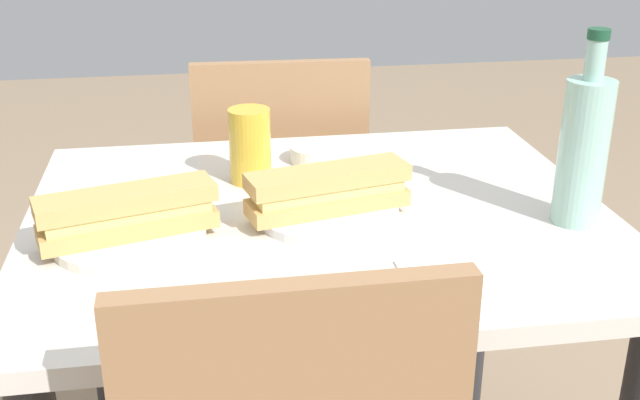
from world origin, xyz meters
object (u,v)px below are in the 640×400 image
Objects in this scene: knife_near at (115,221)px; baguette_sandwich_far at (328,190)px; olive_bowl at (316,154)px; beer_glass at (250,146)px; plate_far at (328,214)px; water_bottle at (583,148)px; baguette_sandwich_near at (127,212)px; knife_far at (309,197)px; chair_far at (280,204)px; plate_near at (130,238)px; dining_table at (320,283)px.

baguette_sandwich_far is at bearing -0.47° from knife_near.
knife_near is 0.44m from olive_bowl.
knife_near is 1.67× the size of olive_bowl.
beer_glass reaches higher than baguette_sandwich_far.
water_bottle is (0.38, -0.07, 0.11)m from plate_far.
baguette_sandwich_near is 0.30m from knife_far.
chair_far is at bearing 119.89° from water_bottle.
beer_glass is at bearing -147.42° from olive_bowl.
water_bottle reaches higher than beer_glass.
water_bottle reaches higher than chair_far.
beer_glass reaches higher than baguette_sandwich_near.
water_bottle is (0.71, -0.08, 0.10)m from knife_near.
knife_near reaches higher than plate_near.
olive_bowl is at bearing 42.98° from plate_near.
water_bottle reaches higher than knife_far.
dining_table is 0.14m from plate_far.
baguette_sandwich_near is at bearing 90.00° from plate_near.
dining_table is at bearing 4.58° from knife_near.
olive_bowl reaches higher than plate_far.
plate_near is 0.69m from water_bottle.
plate_far is 0.26m from olive_bowl.
baguette_sandwich_near is 0.31m from plate_far.
baguette_sandwich_far is 2.02× the size of beer_glass.
beer_glass is (-0.49, 0.25, -0.06)m from water_bottle.
baguette_sandwich_near is 0.31m from baguette_sandwich_far.
water_bottle is 0.50m from olive_bowl.
plate_far is 0.74× the size of water_bottle.
plate_far is 1.25× the size of knife_far.
knife_near is 0.55× the size of water_bottle.
baguette_sandwich_near reaches higher than olive_bowl.
knife_near is 0.33m from baguette_sandwich_far.
plate_near reaches higher than dining_table.
plate_near is (-0.29, -0.65, 0.24)m from chair_far.
knife_near is at bearing 179.53° from baguette_sandwich_far.
olive_bowl reaches higher than plate_near.
dining_table is 0.18m from baguette_sandwich_far.
plate_near is 0.31m from plate_far.
knife_far is 0.17m from beer_glass.
plate_near and plate_far have the same top height.
plate_near is 2.24× the size of olive_bowl.
dining_table is at bearing 13.14° from baguette_sandwich_near.
plate_far is 0.04m from baguette_sandwich_far.
knife_far is 1.80× the size of olive_bowl.
dining_table is 3.50× the size of baguette_sandwich_near.
chair_far is 3.25× the size of baguette_sandwich_near.
beer_glass is 1.32× the size of olive_bowl.
dining_table is at bearing 165.42° from water_bottle.
knife_far reaches higher than dining_table.
baguette_sandwich_far is 0.27m from olive_bowl.
baguette_sandwich_near is at bearing -61.14° from knife_near.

